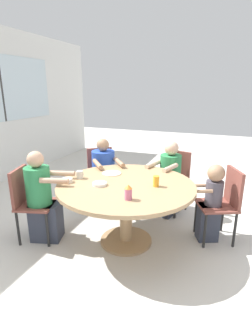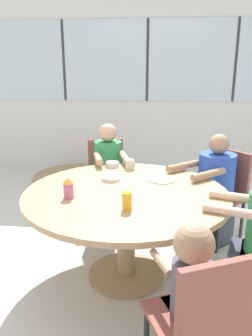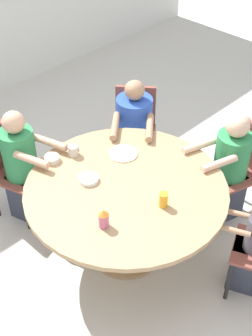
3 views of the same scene
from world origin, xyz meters
name	(u,v)px [view 1 (image 1 of 3)]	position (x,y,z in m)	size (l,w,h in m)	color
ground_plane	(126,241)	(0.00, 0.00, 0.00)	(16.00, 16.00, 0.00)	beige
dining_table	(126,194)	(0.00, 0.00, 0.60)	(1.52, 1.52, 0.72)	tan
chair_for_woman_green_shirt	(28,198)	(-0.33, 1.08, 0.52)	(0.50, 0.50, 0.87)	brown
chair_for_man_blue_shirt	(101,172)	(0.86, 0.74, 0.52)	(0.56, 0.56, 0.87)	brown
chair_for_man_teal_shirt	(174,175)	(1.08, -0.33, 0.52)	(0.50, 0.50, 0.87)	brown
chair_for_toddler	(225,199)	(0.47, -1.03, 0.52)	(0.53, 0.53, 0.87)	brown
person_woman_green_shirt	(42,201)	(-0.28, 0.93, 0.49)	(0.42, 0.57, 1.07)	#333847
person_man_blue_shirt	(104,179)	(0.73, 0.63, 0.46)	(0.66, 0.63, 1.05)	#333847
person_man_teal_shirt	(169,182)	(0.92, -0.28, 0.47)	(0.59, 0.43, 1.04)	#333847
person_toddler	(211,204)	(0.40, -0.89, 0.46)	(0.32, 0.39, 0.93)	#333847
coffee_mug	(80,175)	(-0.03, 0.57, 0.77)	(0.08, 0.08, 0.09)	beige
sippy_cup	(128,192)	(-0.39, -0.17, 0.80)	(0.07, 0.07, 0.15)	#CC668C
juice_glass	(156,181)	(0.04, -0.33, 0.78)	(0.06, 0.06, 0.12)	gold
bowl_white_shallow	(100,184)	(-0.15, 0.25, 0.74)	(0.15, 0.15, 0.03)	white
bowl_cereal	(67,180)	(-0.20, 0.63, 0.75)	(0.12, 0.12, 0.04)	silver
plate_tortillas	(112,173)	(0.26, 0.29, 0.73)	(0.24, 0.24, 0.01)	beige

